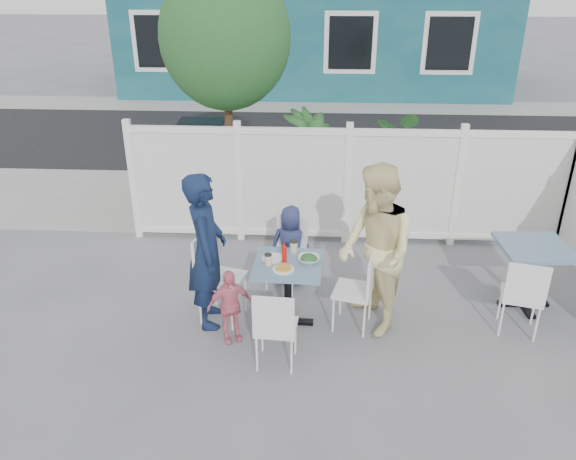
# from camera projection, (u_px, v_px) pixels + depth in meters

# --- Properties ---
(ground) EXTENTS (80.00, 80.00, 0.00)m
(ground) POSITION_uv_depth(u_px,v_px,m) (343.00, 346.00, 5.69)
(ground) COLOR slate
(near_sidewalk) EXTENTS (24.00, 2.60, 0.01)m
(near_sidewalk) POSITION_uv_depth(u_px,v_px,m) (335.00, 202.00, 9.11)
(near_sidewalk) COLOR gray
(near_sidewalk) RESTS_ON ground
(street) EXTENTS (24.00, 5.00, 0.01)m
(street) POSITION_uv_depth(u_px,v_px,m) (332.00, 138.00, 12.45)
(street) COLOR black
(street) RESTS_ON ground
(far_sidewalk) EXTENTS (24.00, 1.60, 0.01)m
(far_sidewalk) POSITION_uv_depth(u_px,v_px,m) (330.00, 106.00, 15.24)
(far_sidewalk) COLOR gray
(far_sidewalk) RESTS_ON ground
(fence_back) EXTENTS (5.86, 0.08, 1.60)m
(fence_back) POSITION_uv_depth(u_px,v_px,m) (347.00, 188.00, 7.51)
(fence_back) COLOR white
(fence_back) RESTS_ON ground
(tree) EXTENTS (1.80, 1.62, 3.59)m
(tree) POSITION_uv_depth(u_px,v_px,m) (225.00, 38.00, 7.63)
(tree) COLOR #382316
(tree) RESTS_ON ground
(utility_cabinet) EXTENTS (0.68, 0.50, 1.20)m
(utility_cabinet) POSITION_uv_depth(u_px,v_px,m) (204.00, 161.00, 9.14)
(utility_cabinet) COLOR yellow
(utility_cabinet) RESTS_ON ground
(potted_shrub_a) EXTENTS (1.30, 1.30, 1.64)m
(potted_shrub_a) POSITION_uv_depth(u_px,v_px,m) (308.00, 168.00, 8.15)
(potted_shrub_a) COLOR #194A27
(potted_shrub_a) RESTS_ON ground
(potted_shrub_b) EXTENTS (1.75, 1.67, 1.52)m
(potted_shrub_b) POSITION_uv_depth(u_px,v_px,m) (425.00, 176.00, 8.00)
(potted_shrub_b) COLOR #194A27
(potted_shrub_b) RESTS_ON ground
(main_table) EXTENTS (0.72, 0.72, 0.73)m
(main_table) POSITION_uv_depth(u_px,v_px,m) (288.00, 277.00, 5.81)
(main_table) COLOR #425D86
(main_table) RESTS_ON ground
(spare_table) EXTENTS (0.75, 0.75, 0.76)m
(spare_table) POSITION_uv_depth(u_px,v_px,m) (532.00, 260.00, 6.11)
(spare_table) COLOR #425D86
(spare_table) RESTS_ON ground
(chair_left) EXTENTS (0.53, 0.54, 0.99)m
(chair_left) POSITION_uv_depth(u_px,v_px,m) (214.00, 270.00, 5.94)
(chair_left) COLOR white
(chair_left) RESTS_ON ground
(chair_right) EXTENTS (0.47, 0.48, 0.88)m
(chair_right) POSITION_uv_depth(u_px,v_px,m) (361.00, 285.00, 5.78)
(chair_right) COLOR white
(chair_right) RESTS_ON ground
(chair_back) EXTENTS (0.51, 0.51, 0.87)m
(chair_back) POSITION_uv_depth(u_px,v_px,m) (288.00, 247.00, 6.58)
(chair_back) COLOR white
(chair_back) RESTS_ON ground
(chair_near) EXTENTS (0.41, 0.40, 0.84)m
(chair_near) POSITION_uv_depth(u_px,v_px,m) (275.00, 324.00, 5.19)
(chair_near) COLOR white
(chair_near) RESTS_ON ground
(chair_spare) EXTENTS (0.47, 0.46, 0.87)m
(chair_spare) POSITION_uv_depth(u_px,v_px,m) (524.00, 292.00, 5.66)
(chair_spare) COLOR white
(chair_spare) RESTS_ON ground
(man) EXTENTS (0.48, 0.66, 1.69)m
(man) POSITION_uv_depth(u_px,v_px,m) (207.00, 251.00, 5.75)
(man) COLOR #101D3B
(man) RESTS_ON ground
(woman) EXTENTS (0.93, 1.05, 1.79)m
(woman) POSITION_uv_depth(u_px,v_px,m) (376.00, 251.00, 5.63)
(woman) COLOR #F1D35D
(woman) RESTS_ON ground
(boy) EXTENTS (0.50, 0.34, 0.99)m
(boy) POSITION_uv_depth(u_px,v_px,m) (291.00, 246.00, 6.62)
(boy) COLOR navy
(boy) RESTS_ON ground
(toddler) EXTENTS (0.51, 0.37, 0.80)m
(toddler) POSITION_uv_depth(u_px,v_px,m) (230.00, 306.00, 5.63)
(toddler) COLOR #DF7085
(toddler) RESTS_ON ground
(plate_main) EXTENTS (0.22, 0.22, 0.01)m
(plate_main) POSITION_uv_depth(u_px,v_px,m) (283.00, 269.00, 5.61)
(plate_main) COLOR white
(plate_main) RESTS_ON main_table
(plate_side) EXTENTS (0.23, 0.23, 0.02)m
(plate_side) POSITION_uv_depth(u_px,v_px,m) (273.00, 258.00, 5.82)
(plate_side) COLOR white
(plate_side) RESTS_ON main_table
(salad_bowl) EXTENTS (0.22, 0.22, 0.05)m
(salad_bowl) POSITION_uv_depth(u_px,v_px,m) (309.00, 259.00, 5.76)
(salad_bowl) COLOR white
(salad_bowl) RESTS_ON main_table
(coffee_cup_a) EXTENTS (0.07, 0.07, 0.11)m
(coffee_cup_a) POSITION_uv_depth(u_px,v_px,m) (268.00, 260.00, 5.69)
(coffee_cup_a) COLOR beige
(coffee_cup_a) RESTS_ON main_table
(coffee_cup_b) EXTENTS (0.08, 0.08, 0.12)m
(coffee_cup_b) POSITION_uv_depth(u_px,v_px,m) (294.00, 247.00, 5.94)
(coffee_cup_b) COLOR beige
(coffee_cup_b) RESTS_ON main_table
(ketchup_bottle) EXTENTS (0.05, 0.05, 0.17)m
(ketchup_bottle) POSITION_uv_depth(u_px,v_px,m) (284.00, 254.00, 5.74)
(ketchup_bottle) COLOR red
(ketchup_bottle) RESTS_ON main_table
(salt_shaker) EXTENTS (0.03, 0.03, 0.06)m
(salt_shaker) POSITION_uv_depth(u_px,v_px,m) (283.00, 250.00, 5.94)
(salt_shaker) COLOR white
(salt_shaker) RESTS_ON main_table
(pepper_shaker) EXTENTS (0.03, 0.03, 0.07)m
(pepper_shaker) POSITION_uv_depth(u_px,v_px,m) (286.00, 247.00, 5.98)
(pepper_shaker) COLOR black
(pepper_shaker) RESTS_ON main_table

